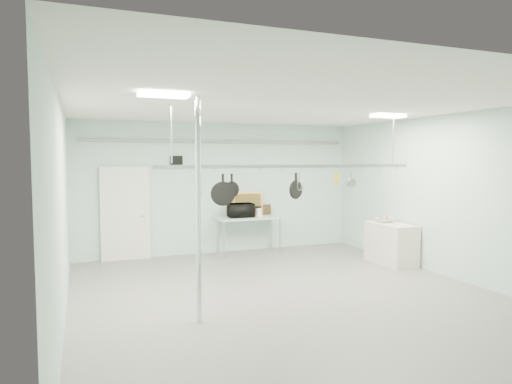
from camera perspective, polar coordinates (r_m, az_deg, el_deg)
name	(u,v)px	position (r m, az deg, el deg)	size (l,w,h in m)	color
floor	(289,297)	(7.92, 4.16, -12.92)	(8.00, 8.00, 0.00)	gray
ceiling	(290,106)	(7.62, 4.29, 10.66)	(7.00, 8.00, 0.02)	silver
back_wall	(221,188)	(11.33, -4.44, 0.48)	(7.00, 0.02, 3.20)	silver
right_wall	(452,196)	(9.63, 23.35, -0.50)	(0.02, 8.00, 3.20)	silver
door	(125,214)	(10.90, -16.02, -2.72)	(1.10, 0.10, 2.20)	silver
wall_vent	(176,162)	(11.02, -9.93, 3.71)	(0.30, 0.04, 0.30)	black
conduit_pipe	(221,141)	(11.23, -4.34, 6.32)	(0.07, 0.07, 6.60)	gray
chrome_pole	(199,211)	(6.47, -7.19, -2.32)	(0.08, 0.08, 3.20)	silver
prep_table	(249,220)	(11.23, -0.91, -3.48)	(1.60, 0.70, 0.91)	silver
side_cabinet	(391,244)	(10.60, 16.51, -6.20)	(0.60, 1.20, 0.90)	silver
pot_rack	(293,164)	(7.93, 4.63, 3.45)	(4.80, 0.06, 1.00)	#B7B7BC
light_panel_left	(164,95)	(6.19, -11.46, 11.82)	(0.65, 0.30, 0.05)	white
light_panel_right	(388,116)	(9.38, 16.20, 9.10)	(0.65, 0.30, 0.05)	white
microwave	(241,210)	(11.13, -1.93, -2.30)	(0.61, 0.41, 0.34)	black
coffee_canister	(259,212)	(11.25, 0.32, -2.54)	(0.16, 0.16, 0.22)	white
painting_large	(248,204)	(11.49, -1.05, -1.48)	(0.78, 0.05, 0.58)	orange
painting_small	(265,209)	(11.68, 1.17, -2.20)	(0.30, 0.04, 0.25)	#372713
fruit_bowl	(384,220)	(10.68, 15.74, -3.40)	(0.40, 0.40, 0.10)	silver
skillet_left	(223,190)	(7.49, -4.16, 0.25)	(0.40, 0.06, 0.54)	black
skillet_mid	(232,185)	(7.53, -3.06, 0.90)	(0.27, 0.06, 0.37)	black
skillet_right	(296,185)	(7.97, 5.01, 0.82)	(0.33, 0.06, 0.44)	black
whisk	(299,182)	(8.00, 5.41, 1.30)	(0.17, 0.17, 0.31)	silver
grater	(337,178)	(8.36, 10.04, 1.71)	(0.09, 0.02, 0.21)	#C6D218
saucepan	(351,180)	(8.52, 11.81, 1.46)	(0.16, 0.10, 0.29)	silver
fruit_cluster	(384,218)	(10.67, 15.74, -3.19)	(0.24, 0.24, 0.09)	#AC240F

